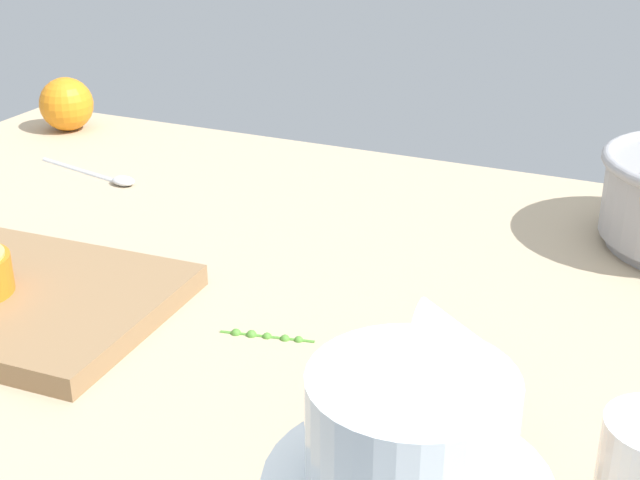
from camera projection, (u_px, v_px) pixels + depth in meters
The scene contains 5 objects.
ground_plane at pixel (311, 327), 78.97cm from camera, with size 132.17×87.67×3.00cm, color tan.
loose_orange_0 at pixel (432, 415), 57.29cm from camera, with size 8.21×8.21×8.21cm, color orange.
loose_orange_2 at pixel (66, 104), 126.42cm from camera, with size 7.53×7.53×7.53cm, color orange.
spoon at pixel (101, 175), 109.51cm from camera, with size 16.65×5.15×1.00cm.
herb_sprig_0 at pixel (264, 334), 74.37cm from camera, with size 7.97×1.99×0.91cm.
Camera 1 is at (29.01, -62.61, 37.68)cm, focal length 50.30 mm.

